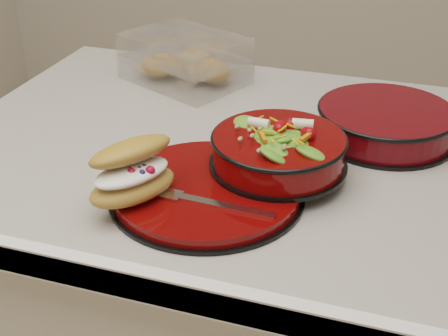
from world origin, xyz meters
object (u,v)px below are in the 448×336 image
(salad_bowl, at_px, (279,146))
(extra_bowl, at_px, (386,121))
(pastry_box, at_px, (185,60))
(dinner_plate, at_px, (207,190))
(croissant, at_px, (134,172))
(fork, at_px, (207,202))

(salad_bowl, distance_m, extra_bowl, 0.24)
(pastry_box, relative_size, extra_bowl, 1.17)
(dinner_plate, xyz_separation_m, salad_bowl, (0.08, 0.09, 0.04))
(croissant, bearing_deg, pastry_box, 44.61)
(fork, height_order, extra_bowl, extra_bowl)
(salad_bowl, xyz_separation_m, extra_bowl, (0.14, 0.19, -0.02))
(salad_bowl, xyz_separation_m, pastry_box, (-0.28, 0.33, -0.01))
(salad_bowl, height_order, pastry_box, salad_bowl)
(salad_bowl, bearing_deg, extra_bowl, 53.18)
(pastry_box, bearing_deg, dinner_plate, -40.68)
(dinner_plate, distance_m, croissant, 0.11)
(extra_bowl, bearing_deg, croissant, -133.06)
(salad_bowl, height_order, fork, salad_bowl)
(fork, xyz_separation_m, pastry_box, (-0.21, 0.46, 0.02))
(pastry_box, bearing_deg, croissant, -52.84)
(croissant, xyz_separation_m, pastry_box, (-0.11, 0.47, -0.01))
(salad_bowl, bearing_deg, croissant, -139.69)
(salad_bowl, height_order, extra_bowl, salad_bowl)
(dinner_plate, bearing_deg, croissant, -145.85)
(fork, relative_size, pastry_box, 0.65)
(croissant, bearing_deg, salad_bowl, -17.81)
(dinner_plate, xyz_separation_m, croissant, (-0.09, -0.06, 0.05))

